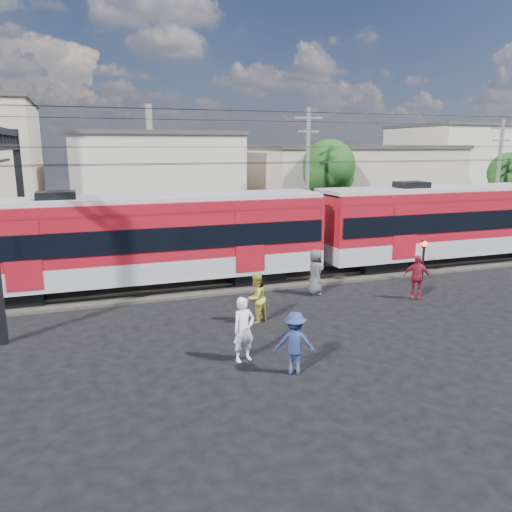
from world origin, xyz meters
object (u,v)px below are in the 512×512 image
(commuter_train, at_px, (145,237))
(pedestrian_a, at_px, (244,329))
(pedestrian_c, at_px, (295,343))
(car_silver, at_px, (502,229))
(crossing_signal, at_px, (424,253))

(commuter_train, height_order, pedestrian_a, commuter_train)
(pedestrian_c, bearing_deg, car_silver, -123.26)
(car_silver, height_order, crossing_signal, crossing_signal)
(pedestrian_a, distance_m, car_silver, 26.24)
(commuter_train, xyz_separation_m, pedestrian_a, (1.81, -8.26, -1.43))
(car_silver, bearing_deg, pedestrian_a, 129.33)
(crossing_signal, bearing_deg, pedestrian_c, -143.65)
(pedestrian_c, bearing_deg, crossing_signal, -120.49)
(commuter_train, xyz_separation_m, pedestrian_c, (2.89, -9.53, -1.51))
(car_silver, relative_size, crossing_signal, 2.12)
(car_silver, bearing_deg, pedestrian_c, 132.94)
(commuter_train, height_order, car_silver, commuter_train)
(pedestrian_a, bearing_deg, pedestrian_c, -64.37)
(pedestrian_c, height_order, car_silver, pedestrian_c)
(pedestrian_a, height_order, crossing_signal, crossing_signal)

